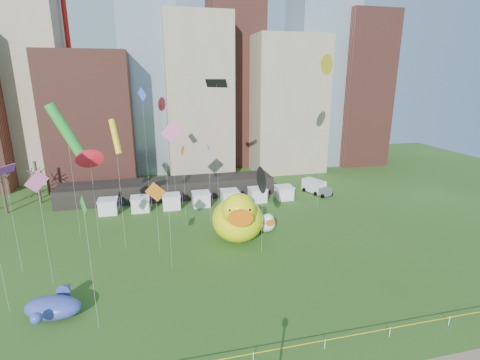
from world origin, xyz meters
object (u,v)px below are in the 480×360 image
object	(u,v)px
big_duck	(238,217)
whale_inflatable	(54,306)
seahorse_purple	(239,217)
small_duck	(266,222)
seahorse_green	(249,209)
box_truck	(316,187)

from	to	relation	value
big_duck	whale_inflatable	world-z (taller)	big_duck
seahorse_purple	small_duck	bearing A→B (deg)	33.41
whale_inflatable	small_duck	bearing A→B (deg)	42.65
seahorse_purple	seahorse_green	bearing A→B (deg)	12.17
seahorse_purple	whale_inflatable	world-z (taller)	seahorse_purple
seahorse_purple	whale_inflatable	size ratio (longest dim) A/B	0.79
whale_inflatable	seahorse_purple	bearing A→B (deg)	41.28
seahorse_green	whale_inflatable	xyz separation A→B (m)	(-21.41, -10.58, -3.61)
whale_inflatable	box_truck	distance (m)	48.02
small_duck	whale_inflatable	world-z (taller)	small_duck
big_duck	seahorse_purple	bearing A→B (deg)	-83.63
big_duck	box_truck	world-z (taller)	big_duck
seahorse_green	seahorse_purple	size ratio (longest dim) A/B	1.23
seahorse_green	seahorse_purple	distance (m)	1.68
small_duck	seahorse_green	bearing A→B (deg)	-140.81
seahorse_purple	whale_inflatable	xyz separation A→B (m)	(-20.00, -10.26, -2.76)
small_duck	whale_inflatable	bearing A→B (deg)	-153.36
small_duck	box_truck	size ratio (longest dim) A/B	0.62
small_duck	box_truck	distance (m)	20.48
big_duck	small_duck	size ratio (longest dim) A/B	2.59
big_duck	seahorse_purple	distance (m)	1.24
seahorse_green	box_truck	size ratio (longest dim) A/B	1.04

